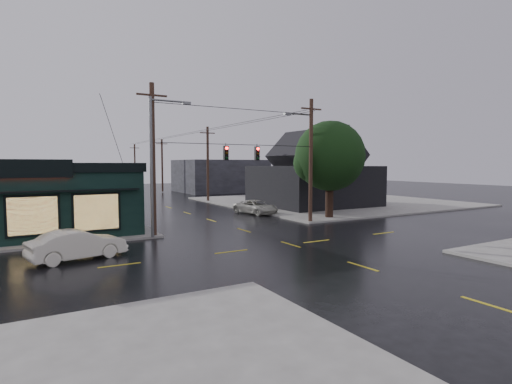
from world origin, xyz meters
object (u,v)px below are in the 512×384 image
utility_pole_nw (154,237)px  suv_silver (256,207)px  corner_tree (330,156)px  utility_pole_ne (310,223)px  sedan_cream (78,245)px

utility_pole_nw → suv_silver: (12.12, 7.53, 0.67)m
corner_tree → suv_silver: (-3.96, 6.29, -4.89)m
corner_tree → utility_pole_ne: corner_tree is taller
utility_pole_ne → corner_tree: bearing=22.1°
utility_pole_ne → suv_silver: bearing=96.7°
suv_silver → utility_pole_ne: bearing=-96.5°
corner_tree → suv_silver: size_ratio=1.76×
corner_tree → sedan_cream: size_ratio=1.83×
utility_pole_nw → utility_pole_ne: size_ratio=1.00×
corner_tree → sedan_cream: corner_tree is taller
utility_pole_ne → sedan_cream: (-18.11, -4.28, 0.77)m
sedan_cream → suv_silver: 20.89m
corner_tree → suv_silver: corner_tree is taller
corner_tree → sedan_cream: (-21.18, -5.52, -4.79)m
corner_tree → utility_pole_ne: bearing=-157.9°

